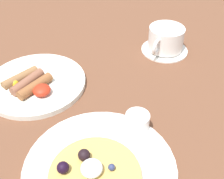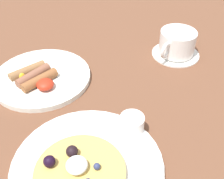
% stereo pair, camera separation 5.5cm
% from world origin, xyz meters
% --- Properties ---
extents(ground_plane, '(1.55, 1.47, 0.03)m').
position_xyz_m(ground_plane, '(0.00, 0.00, -0.01)').
color(ground_plane, brown).
extents(pancake_plate, '(0.25, 0.25, 0.01)m').
position_xyz_m(pancake_plate, '(-0.08, -0.15, 0.01)').
color(pancake_plate, white).
rests_on(pancake_plate, ground_plane).
extents(pancake_with_berries, '(0.14, 0.14, 0.03)m').
position_xyz_m(pancake_with_berries, '(-0.09, -0.17, 0.02)').
color(pancake_with_berries, tan).
rests_on(pancake_with_berries, pancake_plate).
extents(syrup_ramekin, '(0.04, 0.04, 0.03)m').
position_xyz_m(syrup_ramekin, '(0.02, -0.11, 0.03)').
color(syrup_ramekin, white).
rests_on(syrup_ramekin, pancake_plate).
extents(breakfast_plate, '(0.22, 0.22, 0.01)m').
position_xyz_m(breakfast_plate, '(-0.10, 0.11, 0.01)').
color(breakfast_plate, white).
rests_on(breakfast_plate, ground_plane).
extents(fried_breakfast, '(0.11, 0.10, 0.02)m').
position_xyz_m(fried_breakfast, '(-0.12, 0.10, 0.02)').
color(fried_breakfast, brown).
rests_on(fried_breakfast, breakfast_plate).
extents(coffee_saucer, '(0.12, 0.12, 0.01)m').
position_xyz_m(coffee_saucer, '(0.24, 0.09, 0.00)').
color(coffee_saucer, white).
rests_on(coffee_saucer, ground_plane).
extents(coffee_cup, '(0.11, 0.09, 0.06)m').
position_xyz_m(coffee_cup, '(0.24, 0.09, 0.04)').
color(coffee_cup, white).
rests_on(coffee_cup, coffee_saucer).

